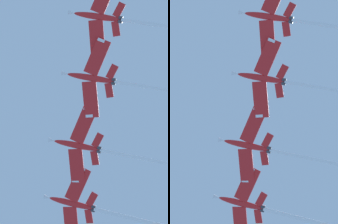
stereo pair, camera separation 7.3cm
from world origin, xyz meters
The scene contains 4 objects.
jet_far_left centered at (-22.90, -47.11, 102.70)m, with size 44.94×30.81×13.71m.
jet_inner_left centered at (-15.86, -33.98, 102.27)m, with size 44.83×31.31×12.13m.
jet_centre centered at (-7.87, -18.56, 102.58)m, with size 43.19×30.32×12.17m.
jet_inner_right centered at (2.46, -6.99, 101.78)m, with size 44.01×30.41×13.51m.
Camera 1 is at (-26.76, -31.16, 1.89)m, focal length 66.43 mm.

